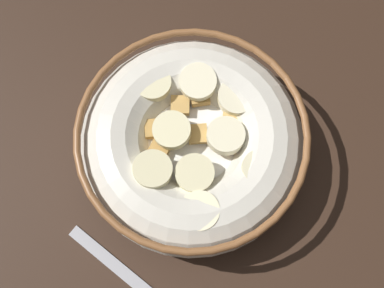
% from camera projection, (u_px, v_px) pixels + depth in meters
% --- Properties ---
extents(ground_plane, '(1.19, 1.19, 0.02)m').
position_uv_depth(ground_plane, '(192.00, 157.00, 0.44)').
color(ground_plane, '#332116').
extents(cereal_bowl, '(0.19, 0.19, 0.06)m').
position_uv_depth(cereal_bowl, '(192.00, 143.00, 0.40)').
color(cereal_bowl, silver).
rests_on(cereal_bowl, ground_plane).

